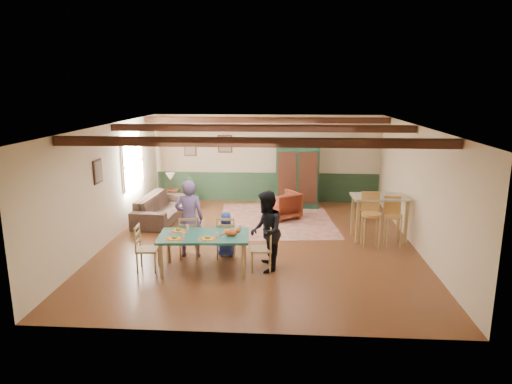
# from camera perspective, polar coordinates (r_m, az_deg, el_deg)

# --- Properties ---
(floor) EXTENTS (8.00, 8.00, 0.00)m
(floor) POSITION_cam_1_polar(r_m,az_deg,el_deg) (10.66, 0.46, -6.33)
(floor) COLOR #512A17
(floor) RESTS_ON ground
(wall_back) EXTENTS (7.00, 0.02, 2.70)m
(wall_back) POSITION_cam_1_polar(r_m,az_deg,el_deg) (14.22, 1.37, 4.20)
(wall_back) COLOR beige
(wall_back) RESTS_ON floor
(wall_left) EXTENTS (0.02, 8.00, 2.70)m
(wall_left) POSITION_cam_1_polar(r_m,az_deg,el_deg) (11.05, -17.97, 0.99)
(wall_left) COLOR beige
(wall_left) RESTS_ON floor
(wall_right) EXTENTS (0.02, 8.00, 2.70)m
(wall_right) POSITION_cam_1_polar(r_m,az_deg,el_deg) (10.69, 19.55, 0.48)
(wall_right) COLOR beige
(wall_right) RESTS_ON floor
(ceiling) EXTENTS (7.00, 8.00, 0.02)m
(ceiling) POSITION_cam_1_polar(r_m,az_deg,el_deg) (10.09, 0.48, 8.29)
(ceiling) COLOR white
(ceiling) RESTS_ON wall_back
(wainscot_back) EXTENTS (6.95, 0.03, 0.90)m
(wainscot_back) POSITION_cam_1_polar(r_m,az_deg,el_deg) (14.37, 1.35, 0.64)
(wainscot_back) COLOR #1E3823
(wainscot_back) RESTS_ON floor
(ceiling_beam_front) EXTENTS (6.95, 0.16, 0.16)m
(ceiling_beam_front) POSITION_cam_1_polar(r_m,az_deg,el_deg) (7.82, -0.46, 6.24)
(ceiling_beam_front) COLOR black
(ceiling_beam_front) RESTS_ON ceiling
(ceiling_beam_mid) EXTENTS (6.95, 0.16, 0.16)m
(ceiling_beam_mid) POSITION_cam_1_polar(r_m,az_deg,el_deg) (10.50, 0.61, 7.98)
(ceiling_beam_mid) COLOR black
(ceiling_beam_mid) RESTS_ON ceiling
(ceiling_beam_back) EXTENTS (6.95, 0.16, 0.16)m
(ceiling_beam_back) POSITION_cam_1_polar(r_m,az_deg,el_deg) (13.09, 1.22, 8.99)
(ceiling_beam_back) COLOR black
(ceiling_beam_back) RESTS_ON ceiling
(window_left) EXTENTS (0.06, 1.60, 1.30)m
(window_left) POSITION_cam_1_polar(r_m,az_deg,el_deg) (12.57, -15.11, 3.51)
(window_left) COLOR white
(window_left) RESTS_ON wall_left
(picture_left_wall) EXTENTS (0.04, 0.42, 0.52)m
(picture_left_wall) POSITION_cam_1_polar(r_m,az_deg,el_deg) (10.42, -19.16, 2.45)
(picture_left_wall) COLOR gray
(picture_left_wall) RESTS_ON wall_left
(picture_back_a) EXTENTS (0.45, 0.04, 0.55)m
(picture_back_a) POSITION_cam_1_polar(r_m,az_deg,el_deg) (14.24, -3.89, 6.02)
(picture_back_a) COLOR gray
(picture_back_a) RESTS_ON wall_back
(picture_back_b) EXTENTS (0.38, 0.04, 0.48)m
(picture_back_b) POSITION_cam_1_polar(r_m,az_deg,el_deg) (14.44, -8.23, 5.41)
(picture_back_b) COLOR gray
(picture_back_b) RESTS_ON wall_back
(dining_table) EXTENTS (1.80, 1.09, 0.72)m
(dining_table) POSITION_cam_1_polar(r_m,az_deg,el_deg) (9.06, -6.46, -7.54)
(dining_table) COLOR #1B574B
(dining_table) RESTS_ON floor
(dining_chair_far_left) EXTENTS (0.43, 0.45, 0.92)m
(dining_chair_far_left) POSITION_cam_1_polar(r_m,az_deg,el_deg) (9.73, -8.33, -5.54)
(dining_chair_far_left) COLOR #A08350
(dining_chair_far_left) RESTS_ON floor
(dining_chair_far_right) EXTENTS (0.43, 0.45, 0.92)m
(dining_chair_far_right) POSITION_cam_1_polar(r_m,az_deg,el_deg) (9.65, -3.76, -5.57)
(dining_chair_far_right) COLOR #A08350
(dining_chair_far_right) RESTS_ON floor
(dining_chair_end_left) EXTENTS (0.45, 0.43, 0.92)m
(dining_chair_end_left) POSITION_cam_1_polar(r_m,az_deg,el_deg) (9.21, -13.41, -6.84)
(dining_chair_end_left) COLOR #A08350
(dining_chair_end_left) RESTS_ON floor
(dining_chair_end_right) EXTENTS (0.45, 0.43, 0.92)m
(dining_chair_end_right) POSITION_cam_1_polar(r_m,az_deg,el_deg) (8.98, 0.64, -6.99)
(dining_chair_end_right) COLOR #A08350
(dining_chair_end_right) RESTS_ON floor
(person_man) EXTENTS (0.63, 0.44, 1.67)m
(person_man) POSITION_cam_1_polar(r_m,az_deg,el_deg) (9.69, -8.34, -3.30)
(person_man) COLOR slate
(person_man) RESTS_ON floor
(person_woman) EXTENTS (0.66, 0.82, 1.59)m
(person_woman) POSITION_cam_1_polar(r_m,az_deg,el_deg) (8.87, 1.27, -4.94)
(person_woman) COLOR black
(person_woman) RESTS_ON floor
(person_child) EXTENTS (0.50, 0.34, 0.97)m
(person_child) POSITION_cam_1_polar(r_m,az_deg,el_deg) (9.72, -3.74, -5.28)
(person_child) COLOR navy
(person_child) RESTS_ON floor
(cat) EXTENTS (0.36, 0.16, 0.17)m
(cat) POSITION_cam_1_polar(r_m,az_deg,el_deg) (8.78, -3.14, -5.05)
(cat) COLOR #C25022
(cat) RESTS_ON dining_table
(place_setting_near_left) EXTENTS (0.41, 0.32, 0.11)m
(place_setting_near_left) POSITION_cam_1_polar(r_m,az_deg,el_deg) (8.77, -10.16, -5.49)
(place_setting_near_left) COLOR orange
(place_setting_near_left) RESTS_ON dining_table
(place_setting_near_center) EXTENTS (0.41, 0.32, 0.11)m
(place_setting_near_center) POSITION_cam_1_polar(r_m,az_deg,el_deg) (8.69, -6.06, -5.53)
(place_setting_near_center) COLOR orange
(place_setting_near_center) RESTS_ON dining_table
(place_setting_far_left) EXTENTS (0.41, 0.32, 0.11)m
(place_setting_far_left) POSITION_cam_1_polar(r_m,az_deg,el_deg) (9.22, -9.67, -4.54)
(place_setting_far_left) COLOR orange
(place_setting_far_left) RESTS_ON dining_table
(place_setting_far_right) EXTENTS (0.41, 0.32, 0.11)m
(place_setting_far_right) POSITION_cam_1_polar(r_m,az_deg,el_deg) (9.11, -3.04, -4.58)
(place_setting_far_right) COLOR orange
(place_setting_far_right) RESTS_ON dining_table
(area_rug) EXTENTS (3.31, 3.80, 0.01)m
(area_rug) POSITION_cam_1_polar(r_m,az_deg,el_deg) (12.43, 2.58, -3.47)
(area_rug) COLOR #C6AD8F
(area_rug) RESTS_ON floor
(armoire) EXTENTS (1.41, 0.63, 1.96)m
(armoire) POSITION_cam_1_polar(r_m,az_deg,el_deg) (13.57, 5.23, 2.14)
(armoire) COLOR #133022
(armoire) RESTS_ON floor
(armchair) EXTENTS (1.13, 1.13, 0.75)m
(armchair) POSITION_cam_1_polar(r_m,az_deg,el_deg) (12.47, 3.30, -1.66)
(armchair) COLOR #46160E
(armchair) RESTS_ON floor
(sofa) EXTENTS (1.08, 2.40, 0.69)m
(sofa) POSITION_cam_1_polar(r_m,az_deg,el_deg) (12.60, -11.70, -1.91)
(sofa) COLOR #372922
(sofa) RESTS_ON floor
(end_table) EXTENTS (0.45, 0.45, 0.54)m
(end_table) POSITION_cam_1_polar(r_m,az_deg,el_deg) (13.87, -10.54, -0.79)
(end_table) COLOR black
(end_table) RESTS_ON floor
(table_lamp) EXTENTS (0.29, 0.29, 0.50)m
(table_lamp) POSITION_cam_1_polar(r_m,az_deg,el_deg) (13.76, -10.63, 1.32)
(table_lamp) COLOR tan
(table_lamp) RESTS_ON end_table
(counter_table) EXTENTS (1.32, 0.81, 1.07)m
(counter_table) POSITION_cam_1_polar(r_m,az_deg,el_deg) (11.08, 15.09, -3.14)
(counter_table) COLOR #C4B699
(counter_table) RESTS_ON floor
(bar_stool_left) EXTENTS (0.45, 0.49, 1.24)m
(bar_stool_left) POSITION_cam_1_polar(r_m,az_deg,el_deg) (10.50, 14.17, -3.50)
(bar_stool_left) COLOR tan
(bar_stool_left) RESTS_ON floor
(bar_stool_right) EXTENTS (0.40, 0.44, 1.12)m
(bar_stool_right) POSITION_cam_1_polar(r_m,az_deg,el_deg) (10.75, 16.75, -3.60)
(bar_stool_right) COLOR tan
(bar_stool_right) RESTS_ON floor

